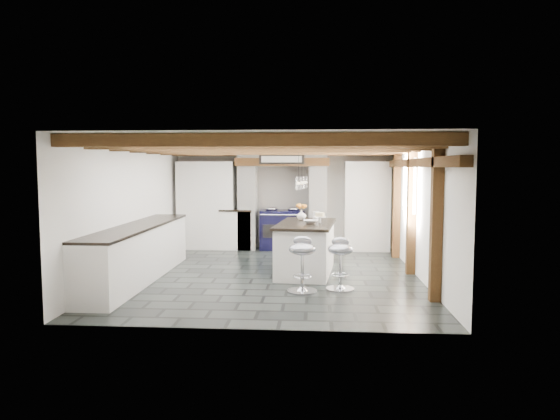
# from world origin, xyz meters

# --- Properties ---
(ground) EXTENTS (6.00, 6.00, 0.00)m
(ground) POSITION_xyz_m (0.00, 0.00, 0.00)
(ground) COLOR black
(ground) RESTS_ON ground
(room_shell) EXTENTS (6.00, 6.03, 6.00)m
(room_shell) POSITION_xyz_m (-0.61, 1.42, 1.07)
(room_shell) COLOR white
(room_shell) RESTS_ON ground
(range_cooker) EXTENTS (1.00, 0.63, 0.99)m
(range_cooker) POSITION_xyz_m (0.00, 2.68, 0.47)
(range_cooker) COLOR black
(range_cooker) RESTS_ON ground
(kitchen_island) EXTENTS (1.13, 1.90, 1.20)m
(kitchen_island) POSITION_xyz_m (0.58, 0.16, 0.46)
(kitchen_island) COLOR white
(kitchen_island) RESTS_ON ground
(bar_stool_near) EXTENTS (0.48, 0.48, 0.81)m
(bar_stool_near) POSITION_xyz_m (1.13, -1.04, 0.50)
(bar_stool_near) COLOR silver
(bar_stool_near) RESTS_ON ground
(bar_stool_far) EXTENTS (0.45, 0.45, 0.84)m
(bar_stool_far) POSITION_xyz_m (0.55, -1.22, 0.52)
(bar_stool_far) COLOR silver
(bar_stool_far) RESTS_ON ground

